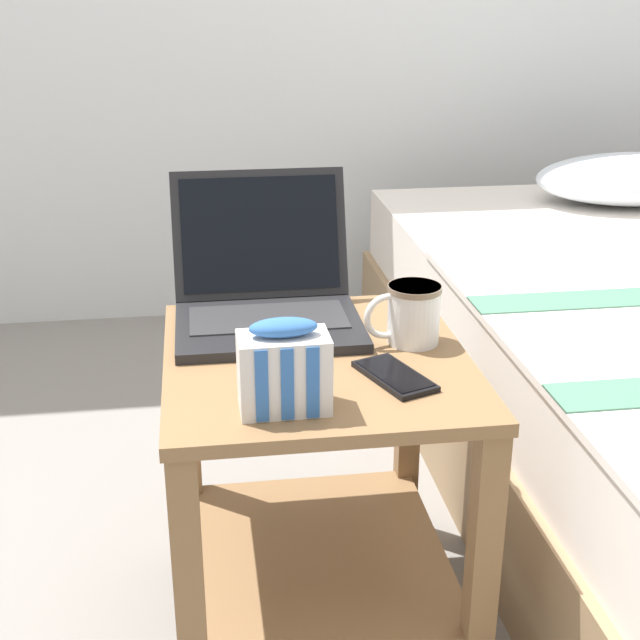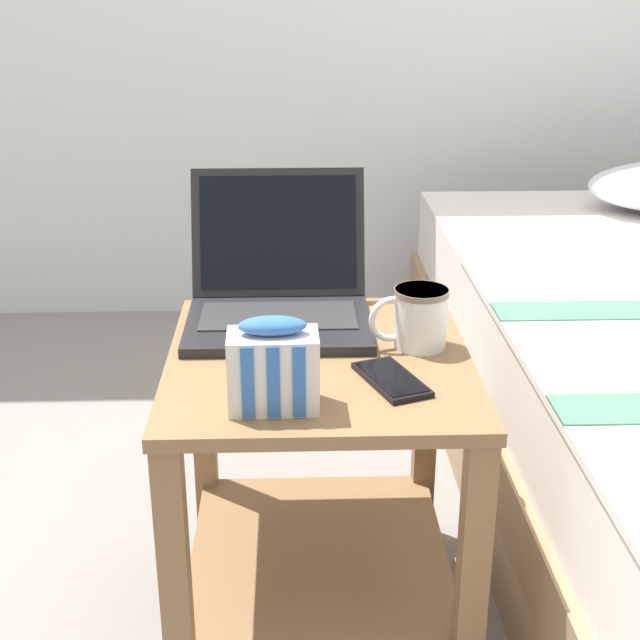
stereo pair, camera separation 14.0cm
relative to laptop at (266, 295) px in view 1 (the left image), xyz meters
name	(u,v)px [view 1 (the left image)]	position (x,y,z in m)	size (l,w,h in m)	color
ground_plane	(317,615)	(0.07, -0.17, -0.58)	(8.00, 8.00, 0.00)	gray
bedside_table	(317,457)	(0.07, -0.17, -0.24)	(0.50, 0.55, 0.53)	olive
laptop	(266,295)	(0.00, 0.00, 0.00)	(0.33, 0.33, 0.25)	black
mug_front_left	(412,311)	(0.24, -0.14, 0.01)	(0.14, 0.09, 0.10)	white
snack_bag	(284,369)	(0.00, -0.35, 0.01)	(0.13, 0.08, 0.14)	silver
cell_phone	(395,376)	(0.18, -0.27, -0.04)	(0.12, 0.16, 0.01)	black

